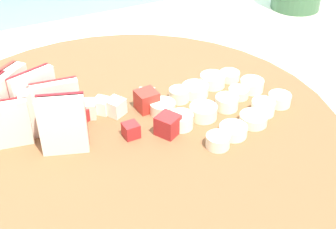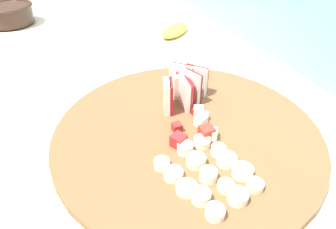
{
  "view_description": "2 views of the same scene",
  "coord_description": "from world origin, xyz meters",
  "px_view_note": "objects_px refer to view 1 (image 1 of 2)",
  "views": [
    {
      "loc": [
        0.01,
        -0.28,
        1.2
      ],
      "look_at": [
        0.18,
        0.06,
        0.94
      ],
      "focal_mm": 48.36,
      "sensor_mm": 36.0,
      "label": 1
    },
    {
      "loc": [
        0.48,
        -0.1,
        1.24
      ],
      "look_at": [
        0.1,
        0.05,
        0.93
      ],
      "focal_mm": 30.51,
      "sensor_mm": 36.0,
      "label": 2
    }
  ],
  "objects_px": {
    "cutting_board": "(124,133)",
    "apple_wedge_fan": "(31,109)",
    "apple_dice_pile": "(130,110)",
    "banana_slice_rows": "(220,103)"
  },
  "relations": [
    {
      "from": "cutting_board",
      "to": "banana_slice_rows",
      "type": "distance_m",
      "value": 0.11
    },
    {
      "from": "apple_dice_pile",
      "to": "banana_slice_rows",
      "type": "bearing_deg",
      "value": -17.28
    },
    {
      "from": "cutting_board",
      "to": "banana_slice_rows",
      "type": "relative_size",
      "value": 3.09
    },
    {
      "from": "cutting_board",
      "to": "banana_slice_rows",
      "type": "xyz_separation_m",
      "value": [
        0.11,
        -0.02,
        0.01
      ]
    },
    {
      "from": "apple_wedge_fan",
      "to": "apple_dice_pile",
      "type": "relative_size",
      "value": 1.18
    },
    {
      "from": "cutting_board",
      "to": "apple_wedge_fan",
      "type": "distance_m",
      "value": 0.1
    },
    {
      "from": "cutting_board",
      "to": "apple_wedge_fan",
      "type": "xyz_separation_m",
      "value": [
        -0.08,
        0.03,
        0.04
      ]
    },
    {
      "from": "apple_wedge_fan",
      "to": "banana_slice_rows",
      "type": "height_order",
      "value": "apple_wedge_fan"
    },
    {
      "from": "apple_dice_pile",
      "to": "banana_slice_rows",
      "type": "height_order",
      "value": "apple_dice_pile"
    },
    {
      "from": "cutting_board",
      "to": "apple_wedge_fan",
      "type": "height_order",
      "value": "apple_wedge_fan"
    }
  ]
}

